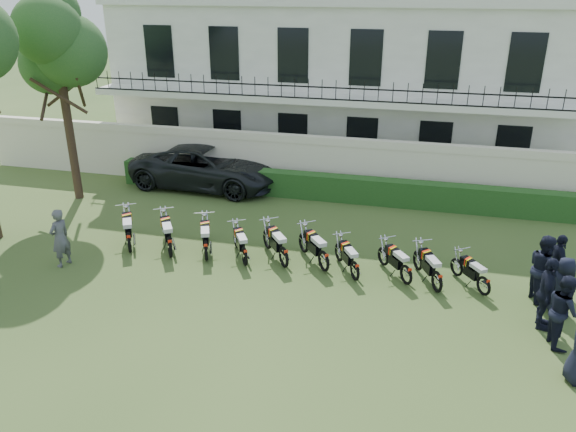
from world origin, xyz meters
name	(u,v)px	position (x,y,z in m)	size (l,w,h in m)	color
ground	(261,287)	(0.00, 0.00, 0.00)	(100.00, 100.00, 0.00)	#314C1E
perimeter_wall	(317,164)	(0.00, 8.00, 1.17)	(30.00, 0.35, 2.30)	beige
hedge	(338,188)	(1.00, 7.20, 0.50)	(18.00, 0.60, 1.00)	#1B4217
building	(343,77)	(0.00, 13.96, 3.71)	(20.40, 9.60, 7.40)	white
tree_west_near	(57,43)	(-8.96, 5.00, 5.89)	(3.40, 3.20, 7.90)	#473323
motorcycle_0	(129,238)	(-4.61, 1.04, 0.53)	(1.14, 1.87, 1.15)	black
motorcycle_1	(169,242)	(-3.22, 1.03, 0.53)	(1.18, 1.86, 1.15)	black
motorcycle_2	(206,246)	(-2.06, 1.10, 0.50)	(0.92, 1.90, 1.09)	black
motorcycle_3	(244,252)	(-0.82, 1.08, 0.47)	(1.01, 1.65, 1.01)	black
motorcycle_4	(284,252)	(0.35, 1.26, 0.51)	(1.29, 1.69, 1.11)	black
motorcycle_5	(324,256)	(1.55, 1.30, 0.51)	(1.31, 1.65, 1.10)	black
motorcycle_6	(355,266)	(2.51, 0.98, 0.46)	(1.00, 1.62, 1.00)	black
motorcycle_7	(407,270)	(3.94, 1.11, 0.46)	(1.14, 1.52, 0.99)	black
motorcycle_8	(437,277)	(4.79, 0.88, 0.48)	(0.93, 1.77, 1.04)	black
motorcycle_9	(484,282)	(6.02, 1.02, 0.43)	(1.07, 1.45, 0.94)	black
suv	(207,167)	(-4.54, 7.47, 0.86)	(2.84, 6.15, 1.71)	black
inspector	(60,238)	(-6.14, -0.19, 0.90)	(0.66, 0.43, 1.81)	#5C5C61
officer_1	(564,311)	(7.58, -0.87, 0.91)	(0.88, 0.69, 1.81)	black
officer_2	(546,294)	(7.31, -0.21, 0.95)	(1.11, 0.46, 1.89)	black
officer_3	(563,287)	(7.83, 0.53, 0.80)	(0.78, 0.51, 1.60)	black
officer_4	(543,268)	(7.46, 1.20, 0.94)	(0.91, 0.71, 1.87)	black
officer_5	(558,263)	(7.94, 1.84, 0.83)	(0.97, 0.40, 1.65)	black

